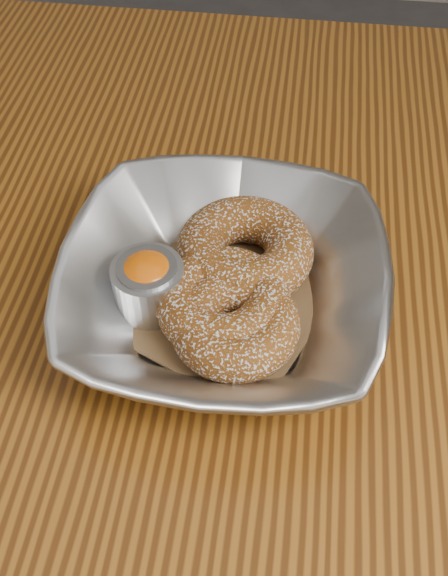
# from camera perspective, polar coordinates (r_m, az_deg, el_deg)

# --- Properties ---
(ground_plane) EXTENTS (4.00, 4.00, 0.00)m
(ground_plane) POSITION_cam_1_polar(r_m,az_deg,el_deg) (1.24, 2.63, -21.33)
(ground_plane) COLOR #565659
(ground_plane) RESTS_ON ground
(table) EXTENTS (1.20, 0.80, 0.75)m
(table) POSITION_cam_1_polar(r_m,az_deg,el_deg) (0.66, 4.62, -2.78)
(table) COLOR brown
(table) RESTS_ON ground_plane
(serving_bowl) EXTENTS (0.25, 0.25, 0.06)m
(serving_bowl) POSITION_cam_1_polar(r_m,az_deg,el_deg) (0.52, -0.00, 0.04)
(serving_bowl) COLOR #B7BABF
(serving_bowl) RESTS_ON table
(parchment) EXTENTS (0.19, 0.19, 0.00)m
(parchment) POSITION_cam_1_polar(r_m,az_deg,el_deg) (0.53, -0.00, -1.46)
(parchment) COLOR brown
(parchment) RESTS_ON table
(donut_back) EXTENTS (0.12, 0.12, 0.04)m
(donut_back) POSITION_cam_1_polar(r_m,az_deg,el_deg) (0.54, 1.79, 3.22)
(donut_back) COLOR brown
(donut_back) RESTS_ON parchment
(donut_front) EXTENTS (0.13, 0.13, 0.03)m
(donut_front) POSITION_cam_1_polar(r_m,az_deg,el_deg) (0.50, 0.93, -3.11)
(donut_front) COLOR brown
(donut_front) RESTS_ON parchment
(donut_extra) EXTENTS (0.12, 0.12, 0.04)m
(donut_extra) POSITION_cam_1_polar(r_m,az_deg,el_deg) (0.51, -0.06, -1.20)
(donut_extra) COLOR brown
(donut_extra) RESTS_ON parchment
(ramekin) EXTENTS (0.06, 0.06, 0.05)m
(ramekin) POSITION_cam_1_polar(r_m,az_deg,el_deg) (0.52, -6.40, 0.40)
(ramekin) COLOR #B7BABF
(ramekin) RESTS_ON table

